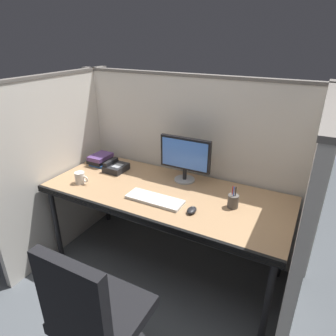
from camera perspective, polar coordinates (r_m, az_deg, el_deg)
The scene contains 13 objects.
ground_plane at distance 2.56m, azimuth -3.95°, elevation -22.17°, with size 8.00×8.00×0.00m, color #4C5156.
cubicle_partition_rear at distance 2.65m, azimuth 3.99°, elevation 0.54°, with size 2.21×0.06×1.57m.
cubicle_partition_left at distance 2.79m, azimuth -19.90°, elevation 0.36°, with size 0.06×1.41×1.57m.
cubicle_partition_right at distance 1.99m, azimuth 24.50°, elevation -10.58°, with size 0.06×1.41×1.57m.
desk at distance 2.32m, azimuth -0.72°, elevation -5.72°, with size 1.90×0.80×0.74m.
office_chair at distance 1.89m, azimuth -12.96°, elevation -28.57°, with size 0.52×0.52×0.97m.
monitor_center at distance 2.39m, azimuth 3.29°, elevation 2.22°, with size 0.43×0.17×0.37m.
keyboard_main at distance 2.18m, azimuth -2.56°, elevation -6.04°, with size 0.43×0.15×0.02m, color silver.
computer_mouse at distance 2.05m, azimuth 4.58°, elevation -8.09°, with size 0.06×0.10×0.04m.
pen_cup at distance 2.14m, azimuth 12.38°, elevation -6.22°, with size 0.08×0.08×0.17m.
book_stack at distance 2.85m, azimuth -12.79°, elevation 1.65°, with size 0.16×0.22×0.09m.
desk_phone at distance 2.68m, azimuth -10.05°, elevation 0.17°, with size 0.17×0.19×0.09m.
coffee_mug at distance 2.52m, azimuth -16.50°, elevation -1.81°, with size 0.13×0.08×0.09m.
Camera 1 is at (0.96, -1.48, 1.85)m, focal length 31.73 mm.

